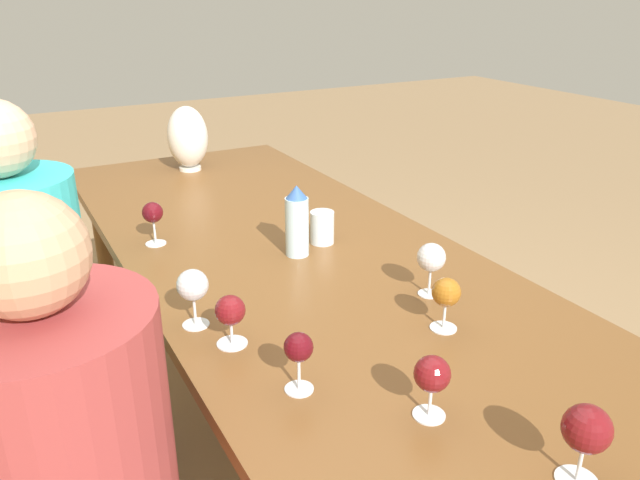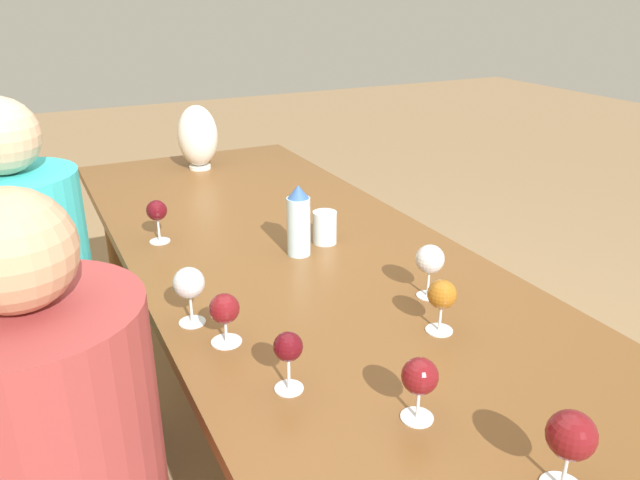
% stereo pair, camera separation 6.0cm
% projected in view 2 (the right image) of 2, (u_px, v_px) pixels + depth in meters
% --- Properties ---
extents(ground_plane, '(14.00, 14.00, 0.00)m').
position_uv_depth(ground_plane, '(301.00, 447.00, 2.20)').
color(ground_plane, '#937551').
extents(dining_table, '(2.63, 0.98, 0.75)m').
position_uv_depth(dining_table, '(298.00, 272.00, 1.94)').
color(dining_table, brown).
rests_on(dining_table, ground_plane).
extents(water_bottle, '(0.07, 0.07, 0.22)m').
position_uv_depth(water_bottle, '(299.00, 221.00, 1.87)').
color(water_bottle, silver).
rests_on(water_bottle, dining_table).
extents(water_tumbler, '(0.08, 0.08, 0.10)m').
position_uv_depth(water_tumbler, '(325.00, 227.00, 1.97)').
color(water_tumbler, silver).
rests_on(water_tumbler, dining_table).
extents(vase, '(0.17, 0.17, 0.28)m').
position_uv_depth(vase, '(199.00, 136.00, 2.73)').
color(vase, silver).
rests_on(vase, dining_table).
extents(wine_glass_0, '(0.08, 0.08, 0.15)m').
position_uv_depth(wine_glass_0, '(430.00, 260.00, 1.61)').
color(wine_glass_0, silver).
rests_on(wine_glass_0, dining_table).
extents(wine_glass_1, '(0.07, 0.07, 0.14)m').
position_uv_depth(wine_glass_1, '(157.00, 212.00, 1.96)').
color(wine_glass_1, silver).
rests_on(wine_glass_1, dining_table).
extents(wine_glass_2, '(0.07, 0.07, 0.13)m').
position_uv_depth(wine_glass_2, '(442.00, 296.00, 1.45)').
color(wine_glass_2, silver).
rests_on(wine_glass_2, dining_table).
extents(wine_glass_3, '(0.07, 0.07, 0.13)m').
position_uv_depth(wine_glass_3, '(420.00, 378.00, 1.15)').
color(wine_glass_3, silver).
rests_on(wine_glass_3, dining_table).
extents(wine_glass_4, '(0.08, 0.08, 0.15)m').
position_uv_depth(wine_glass_4, '(571.00, 437.00, 0.98)').
color(wine_glass_4, silver).
rests_on(wine_glass_4, dining_table).
extents(wine_glass_5, '(0.06, 0.06, 0.13)m').
position_uv_depth(wine_glass_5, '(288.00, 349.00, 1.24)').
color(wine_glass_5, silver).
rests_on(wine_glass_5, dining_table).
extents(wine_glass_6, '(0.07, 0.07, 0.12)m').
position_uv_depth(wine_glass_6, '(224.00, 310.00, 1.41)').
color(wine_glass_6, silver).
rests_on(wine_glass_6, dining_table).
extents(wine_glass_7, '(0.08, 0.08, 0.15)m').
position_uv_depth(wine_glass_7, '(189.00, 284.00, 1.48)').
color(wine_glass_7, silver).
rests_on(wine_glass_7, dining_table).
extents(chair_far, '(0.44, 0.44, 0.87)m').
position_uv_depth(chair_far, '(19.00, 356.00, 1.87)').
color(chair_far, brown).
rests_on(chair_far, ground_plane).
extents(person_near, '(0.40, 0.40, 1.22)m').
position_uv_depth(person_near, '(69.00, 477.00, 1.19)').
color(person_near, '#2D2D38').
rests_on(person_near, ground_plane).
extents(person_far, '(0.36, 0.36, 1.25)m').
position_uv_depth(person_far, '(37.00, 296.00, 1.83)').
color(person_far, '#2D2D38').
rests_on(person_far, ground_plane).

